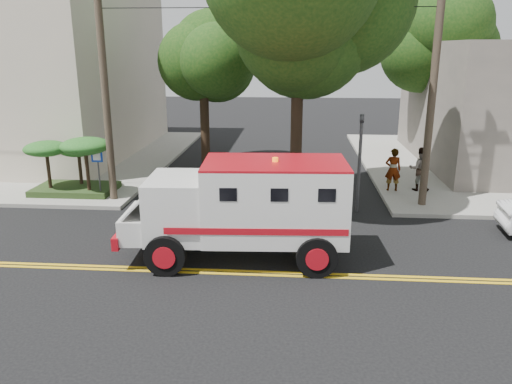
{
  "coord_description": "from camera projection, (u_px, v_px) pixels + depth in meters",
  "views": [
    {
      "loc": [
        1.46,
        -12.26,
        5.84
      ],
      "look_at": [
        0.3,
        2.36,
        1.6
      ],
      "focal_mm": 35.0,
      "sensor_mm": 36.0,
      "label": 1
    }
  ],
  "objects": [
    {
      "name": "ground",
      "position": [
        238.0,
        273.0,
        13.47
      ],
      "size": [
        100.0,
        100.0,
        0.0
      ],
      "primitive_type": "plane",
      "color": "black",
      "rests_on": "ground"
    },
    {
      "name": "sidewalk_nw",
      "position": [
        22.0,
        157.0,
        27.41
      ],
      "size": [
        17.0,
        17.0,
        0.15
      ],
      "primitive_type": "cube",
      "color": "gray",
      "rests_on": "ground"
    },
    {
      "name": "utility_pole_left",
      "position": [
        105.0,
        86.0,
        18.39
      ],
      "size": [
        0.28,
        0.28,
        9.0
      ],
      "primitive_type": "cylinder",
      "color": "#382D23",
      "rests_on": "ground"
    },
    {
      "name": "utility_pole_right",
      "position": [
        433.0,
        87.0,
        17.68
      ],
      "size": [
        0.28,
        0.28,
        9.0
      ],
      "primitive_type": "cylinder",
      "color": "#382D23",
      "rests_on": "ground"
    },
    {
      "name": "tree_main",
      "position": [
        312.0,
        7.0,
        17.27
      ],
      "size": [
        6.08,
        5.7,
        9.85
      ],
      "color": "black",
      "rests_on": "ground"
    },
    {
      "name": "tree_left",
      "position": [
        209.0,
        50.0,
        23.37
      ],
      "size": [
        4.48,
        4.2,
        7.7
      ],
      "color": "black",
      "rests_on": "ground"
    },
    {
      "name": "tree_right",
      "position": [
        438.0,
        43.0,
        26.21
      ],
      "size": [
        4.8,
        4.5,
        8.2
      ],
      "color": "black",
      "rests_on": "ground"
    },
    {
      "name": "traffic_signal",
      "position": [
        360.0,
        153.0,
        17.93
      ],
      "size": [
        0.15,
        0.18,
        3.6
      ],
      "color": "#3F3F42",
      "rests_on": "ground"
    },
    {
      "name": "accessibility_sign",
      "position": [
        98.0,
        167.0,
        19.48
      ],
      "size": [
        0.45,
        0.1,
        2.02
      ],
      "color": "#3F3F42",
      "rests_on": "ground"
    },
    {
      "name": "palm_planter",
      "position": [
        72.0,
        157.0,
        19.92
      ],
      "size": [
        3.52,
        2.63,
        2.36
      ],
      "color": "#1E3314",
      "rests_on": "sidewalk_nw"
    },
    {
      "name": "armored_truck",
      "position": [
        246.0,
        204.0,
        13.94
      ],
      "size": [
        6.42,
        2.83,
        2.87
      ],
      "rotation": [
        0.0,
        0.0,
        0.05
      ],
      "color": "silver",
      "rests_on": "ground"
    },
    {
      "name": "pedestrian_a",
      "position": [
        393.0,
        170.0,
        20.48
      ],
      "size": [
        0.66,
        0.44,
        1.78
      ],
      "primitive_type": "imported",
      "rotation": [
        0.0,
        0.0,
        3.12
      ],
      "color": "gray",
      "rests_on": "sidewalk_ne"
    },
    {
      "name": "pedestrian_b",
      "position": [
        420.0,
        169.0,
        20.51
      ],
      "size": [
        0.96,
        0.8,
        1.81
      ],
      "primitive_type": "imported",
      "rotation": [
        0.0,
        0.0,
        3.01
      ],
      "color": "gray",
      "rests_on": "sidewalk_ne"
    }
  ]
}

